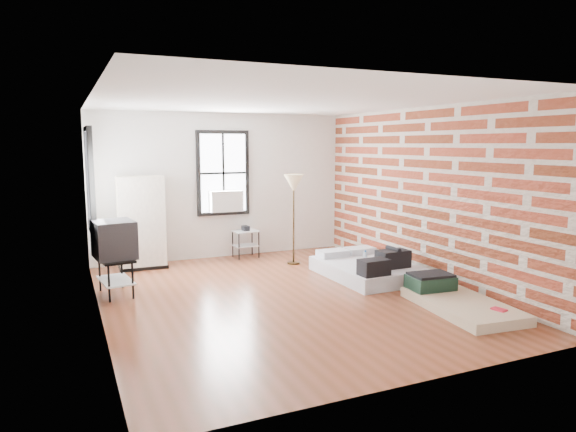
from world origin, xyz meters
name	(u,v)px	position (x,y,z in m)	size (l,w,h in m)	color
ground	(284,297)	(0.00, 0.00, 0.00)	(6.00, 6.00, 0.00)	#5F2F19
room_shell	(288,176)	(0.23, 0.36, 1.74)	(5.02, 6.02, 2.80)	silver
mattress_main	(369,268)	(1.75, 0.46, 0.16)	(1.35, 1.81, 0.57)	silver
mattress_bare	(454,299)	(1.94, -1.37, 0.11)	(1.04, 1.75, 0.36)	tan
wardrobe	(141,223)	(-1.61, 2.65, 0.82)	(0.84, 0.49, 1.65)	black
side_table	(246,236)	(0.36, 2.72, 0.42)	(0.50, 0.41, 0.63)	black
floor_lamp	(294,188)	(1.00, 1.85, 1.42)	(0.36, 0.36, 1.66)	black
tv_stand	(114,242)	(-2.21, 1.10, 0.79)	(0.62, 0.83, 1.11)	black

